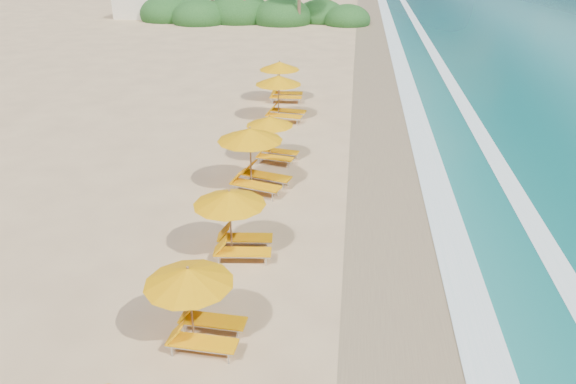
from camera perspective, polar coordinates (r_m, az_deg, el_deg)
ground at (r=19.35m, az=-0.00°, el=-3.21°), size 160.00×160.00×0.00m
wet_sand at (r=19.34m, az=11.88°, el=-3.81°), size 4.00×160.00×0.01m
surf_foam at (r=19.79m, az=19.70°, el=-4.07°), size 4.00×160.00×0.01m
station_2 at (r=13.68m, az=-9.34°, el=-11.02°), size 2.45×2.28×2.19m
station_3 at (r=17.01m, az=-5.38°, el=-2.77°), size 2.60×2.44×2.27m
station_4 at (r=21.33m, az=-3.41°, el=3.84°), size 3.22×3.13×2.56m
station_5 at (r=24.14m, az=-1.52°, el=5.82°), size 2.52×2.41×2.09m
station_6 at (r=29.64m, az=-0.64°, el=10.01°), size 2.90×2.75×2.47m
station_7 at (r=33.13m, az=-0.55°, el=11.62°), size 2.65×2.46×2.41m
treeline at (r=64.04m, az=-4.18°, el=17.98°), size 25.80×8.80×9.74m
beach_building at (r=69.60m, az=-14.11°, el=18.26°), size 7.00×5.00×2.80m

